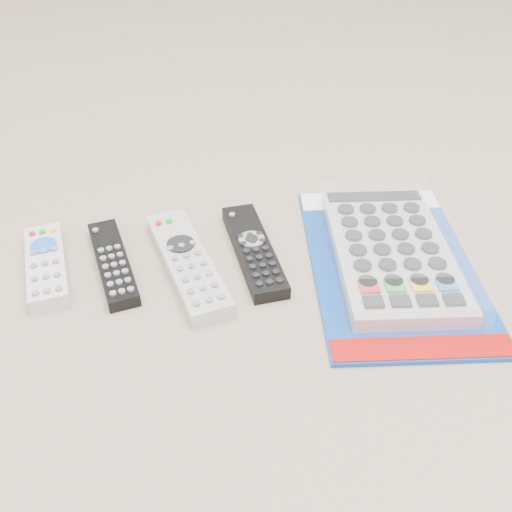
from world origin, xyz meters
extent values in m
plane|color=gray|center=(0.00, 0.00, 0.00)|extent=(5.00, 5.00, 0.00)
cube|color=silver|center=(-0.25, 0.05, 0.01)|extent=(0.07, 0.17, 0.02)
cylinder|color=blue|center=(-0.25, 0.08, 0.02)|extent=(0.04, 0.04, 0.00)
cube|color=black|center=(-0.16, 0.04, 0.01)|extent=(0.07, 0.18, 0.02)
cube|color=#BBBBC0|center=(-0.06, 0.02, 0.01)|extent=(0.10, 0.23, 0.02)
cylinder|color=black|center=(-0.07, 0.04, 0.02)|extent=(0.04, 0.04, 0.00)
cube|color=black|center=(0.03, 0.03, 0.01)|extent=(0.06, 0.20, 0.02)
cylinder|color=silver|center=(0.03, 0.04, 0.02)|extent=(0.04, 0.04, 0.00)
cube|color=#0E3E9C|center=(0.21, -0.03, 0.00)|extent=(0.26, 0.38, 0.01)
cube|color=white|center=(0.23, 0.12, 0.01)|extent=(0.21, 0.08, 0.00)
cube|color=#9C0D0B|center=(0.19, -0.18, 0.01)|extent=(0.21, 0.07, 0.00)
cube|color=#BBBBC0|center=(0.21, -0.02, 0.02)|extent=(0.19, 0.29, 0.02)
cube|color=white|center=(0.21, -0.02, 0.03)|extent=(0.21, 0.31, 0.04)
camera|label=1|loc=(-0.08, -0.58, 0.49)|focal=40.00mm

